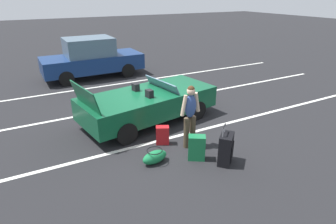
{
  "coord_description": "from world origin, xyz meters",
  "views": [
    {
      "loc": [
        -3.2,
        -7.31,
        3.72
      ],
      "look_at": [
        0.03,
        -1.21,
        0.75
      ],
      "focal_mm": 29.96,
      "sensor_mm": 36.0,
      "label": 1
    }
  ],
  "objects_px": {
    "suitcase_medium_bright": "(197,148)",
    "suitcase_large_black": "(226,149)",
    "traveler_person": "(190,113)",
    "convertible_car": "(154,102)",
    "parked_sedan_near": "(92,58)",
    "suitcase_small_carryon": "(162,135)",
    "duffel_bag": "(155,157)"
  },
  "relations": [
    {
      "from": "duffel_bag",
      "to": "traveler_person",
      "type": "height_order",
      "value": "traveler_person"
    },
    {
      "from": "convertible_car",
      "to": "suitcase_small_carryon",
      "type": "bearing_deg",
      "value": -117.08
    },
    {
      "from": "convertible_car",
      "to": "traveler_person",
      "type": "xyz_separation_m",
      "value": [
        0.09,
        -1.95,
        0.34
      ]
    },
    {
      "from": "suitcase_large_black",
      "to": "suitcase_medium_bright",
      "type": "height_order",
      "value": "suitcase_large_black"
    },
    {
      "from": "suitcase_large_black",
      "to": "traveler_person",
      "type": "bearing_deg",
      "value": 154.92
    },
    {
      "from": "suitcase_large_black",
      "to": "suitcase_medium_bright",
      "type": "bearing_deg",
      "value": -174.03
    },
    {
      "from": "convertible_car",
      "to": "duffel_bag",
      "type": "distance_m",
      "value": 2.5
    },
    {
      "from": "traveler_person",
      "to": "parked_sedan_near",
      "type": "xyz_separation_m",
      "value": [
        -0.57,
        7.66,
        -0.04
      ]
    },
    {
      "from": "suitcase_small_carryon",
      "to": "traveler_person",
      "type": "bearing_deg",
      "value": -102.12
    },
    {
      "from": "convertible_car",
      "to": "suitcase_small_carryon",
      "type": "height_order",
      "value": "convertible_car"
    },
    {
      "from": "convertible_car",
      "to": "parked_sedan_near",
      "type": "relative_size",
      "value": 0.96
    },
    {
      "from": "convertible_car",
      "to": "parked_sedan_near",
      "type": "distance_m",
      "value": 5.74
    },
    {
      "from": "duffel_bag",
      "to": "parked_sedan_near",
      "type": "height_order",
      "value": "parked_sedan_near"
    },
    {
      "from": "suitcase_medium_bright",
      "to": "suitcase_large_black",
      "type": "bearing_deg",
      "value": 80.06
    },
    {
      "from": "suitcase_medium_bright",
      "to": "traveler_person",
      "type": "distance_m",
      "value": 0.89
    },
    {
      "from": "suitcase_medium_bright",
      "to": "convertible_car",
      "type": "bearing_deg",
      "value": -150.09
    },
    {
      "from": "convertible_car",
      "to": "traveler_person",
      "type": "bearing_deg",
      "value": -97.17
    },
    {
      "from": "convertible_car",
      "to": "duffel_bag",
      "type": "relative_size",
      "value": 6.45
    },
    {
      "from": "suitcase_large_black",
      "to": "parked_sedan_near",
      "type": "relative_size",
      "value": 0.21
    },
    {
      "from": "duffel_bag",
      "to": "suitcase_large_black",
      "type": "bearing_deg",
      "value": -28.07
    },
    {
      "from": "duffel_bag",
      "to": "parked_sedan_near",
      "type": "relative_size",
      "value": 0.15
    },
    {
      "from": "suitcase_large_black",
      "to": "parked_sedan_near",
      "type": "bearing_deg",
      "value": 143.68
    },
    {
      "from": "convertible_car",
      "to": "suitcase_small_carryon",
      "type": "relative_size",
      "value": 8.75
    },
    {
      "from": "suitcase_medium_bright",
      "to": "traveler_person",
      "type": "relative_size",
      "value": 0.38
    },
    {
      "from": "suitcase_small_carryon",
      "to": "parked_sedan_near",
      "type": "distance_m",
      "value": 7.26
    },
    {
      "from": "suitcase_small_carryon",
      "to": "duffel_bag",
      "type": "xyz_separation_m",
      "value": [
        -0.57,
        -0.72,
        -0.09
      ]
    },
    {
      "from": "duffel_bag",
      "to": "suitcase_medium_bright",
      "type": "bearing_deg",
      "value": -18.79
    },
    {
      "from": "suitcase_small_carryon",
      "to": "suitcase_large_black",
      "type": "bearing_deg",
      "value": -123.68
    },
    {
      "from": "suitcase_medium_bright",
      "to": "parked_sedan_near",
      "type": "distance_m",
      "value": 8.3
    },
    {
      "from": "suitcase_large_black",
      "to": "suitcase_small_carryon",
      "type": "xyz_separation_m",
      "value": [
        -0.89,
        1.5,
        -0.12
      ]
    },
    {
      "from": "suitcase_medium_bright",
      "to": "duffel_bag",
      "type": "height_order",
      "value": "suitcase_medium_bright"
    },
    {
      "from": "suitcase_large_black",
      "to": "suitcase_medium_bright",
      "type": "xyz_separation_m",
      "value": [
        -0.51,
        0.45,
        -0.06
      ]
    }
  ]
}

